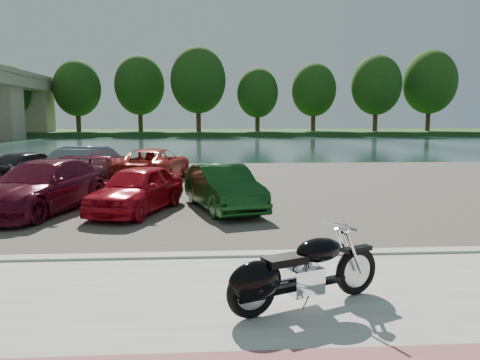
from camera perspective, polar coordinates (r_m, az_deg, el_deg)
name	(u,v)px	position (r m, az deg, el deg)	size (l,w,h in m)	color
ground	(313,302)	(6.77, 8.95, -14.53)	(200.00, 200.00, 0.00)	#595447
promenade	(332,332)	(5.86, 11.21, -17.67)	(60.00, 6.00, 0.10)	#9F9C95
kerb	(289,256)	(8.59, 6.01, -9.16)	(60.00, 0.30, 0.14)	#9F9C95
parking_lot	(248,187)	(17.35, 0.99, -0.82)	(60.00, 18.00, 0.04)	#464038
river	(224,145)	(46.20, -1.99, 4.34)	(120.00, 40.00, 0.00)	#1A2F2E
far_bank	(218,132)	(78.16, -2.72, 5.84)	(120.00, 24.00, 0.60)	#234E1B
far_trees	(247,86)	(72.31, 0.86, 11.42)	(70.25, 10.68, 12.52)	#3D2A16
motorcycle	(293,274)	(6.12, 6.48, -11.29)	(2.20, 1.17, 1.05)	black
car_3	(43,186)	(13.60, -22.94, -0.72)	(1.92, 4.73, 1.37)	#520B1D
car_4	(137,189)	(12.77, -12.48, -1.07)	(1.48, 3.68, 1.25)	#B70C1C
car_5	(223,188)	(12.78, -2.04, -0.92)	(1.31, 3.75, 1.24)	#113E14
car_8	(30,166)	(19.87, -24.19, 1.52)	(1.54, 3.82, 1.30)	black
car_9	(91,165)	(18.90, -17.70, 1.79)	(1.54, 4.41, 1.45)	slate
car_10	(153,165)	(19.02, -10.50, 1.85)	(2.20, 4.76, 1.32)	#AD251C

